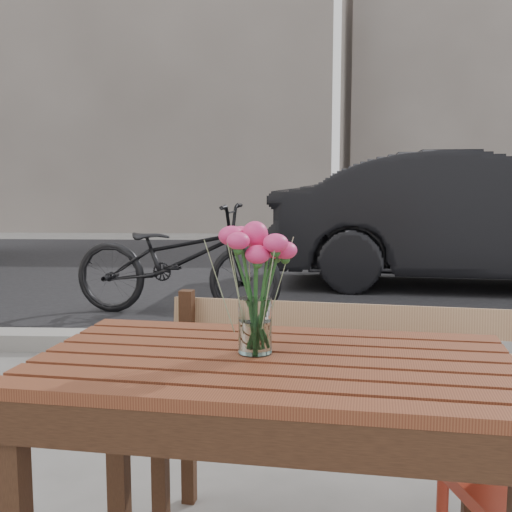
{
  "coord_description": "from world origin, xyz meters",
  "views": [
    {
      "loc": [
        0.02,
        -1.46,
        1.24
      ],
      "look_at": [
        -0.06,
        0.26,
        1.02
      ],
      "focal_mm": 45.0,
      "sensor_mm": 36.0,
      "label": 1
    }
  ],
  "objects_px": {
    "main_table": "(273,404)",
    "main_vase": "(255,272)",
    "parked_car": "(477,220)",
    "bicycle": "(177,260)"
  },
  "relations": [
    {
      "from": "main_table",
      "to": "main_vase",
      "type": "relative_size",
      "value": 3.76
    },
    {
      "from": "main_vase",
      "to": "bicycle",
      "type": "height_order",
      "value": "main_vase"
    },
    {
      "from": "main_table",
      "to": "bicycle",
      "type": "bearing_deg",
      "value": 110.87
    },
    {
      "from": "main_vase",
      "to": "bicycle",
      "type": "distance_m",
      "value": 4.08
    },
    {
      "from": "main_table",
      "to": "main_vase",
      "type": "height_order",
      "value": "main_vase"
    },
    {
      "from": "main_table",
      "to": "parked_car",
      "type": "distance_m",
      "value": 6.03
    },
    {
      "from": "parked_car",
      "to": "bicycle",
      "type": "xyz_separation_m",
      "value": [
        -3.11,
        -1.63,
        -0.25
      ]
    },
    {
      "from": "parked_car",
      "to": "bicycle",
      "type": "relative_size",
      "value": 2.39
    },
    {
      "from": "main_table",
      "to": "parked_car",
      "type": "xyz_separation_m",
      "value": [
        2.18,
        5.63,
        0.11
      ]
    },
    {
      "from": "main_vase",
      "to": "bicycle",
      "type": "xyz_separation_m",
      "value": [
        -0.89,
        3.96,
        -0.48
      ]
    }
  ]
}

